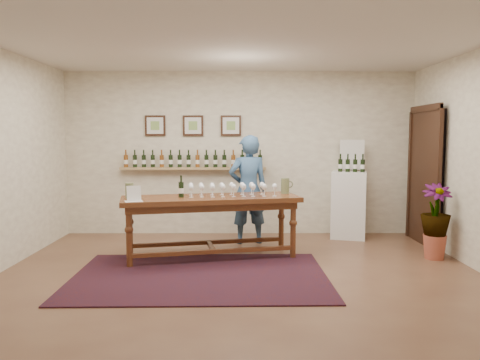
{
  "coord_description": "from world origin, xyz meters",
  "views": [
    {
      "loc": [
        -0.02,
        -5.59,
        1.7
      ],
      "look_at": [
        0.0,
        0.8,
        1.1
      ],
      "focal_mm": 35.0,
      "sensor_mm": 36.0,
      "label": 1
    }
  ],
  "objects_px": {
    "person": "(248,190)",
    "potted_plant": "(435,221)",
    "tasting_table": "(211,206)",
    "display_pedestal": "(349,205)"
  },
  "relations": [
    {
      "from": "tasting_table",
      "to": "person",
      "type": "distance_m",
      "value": 1.07
    },
    {
      "from": "tasting_table",
      "to": "potted_plant",
      "type": "bearing_deg",
      "value": -13.27
    },
    {
      "from": "person",
      "to": "potted_plant",
      "type": "bearing_deg",
      "value": 147.52
    },
    {
      "from": "display_pedestal",
      "to": "person",
      "type": "xyz_separation_m",
      "value": [
        -1.7,
        -0.42,
        0.3
      ]
    },
    {
      "from": "tasting_table",
      "to": "potted_plant",
      "type": "height_order",
      "value": "potted_plant"
    },
    {
      "from": "display_pedestal",
      "to": "person",
      "type": "relative_size",
      "value": 0.65
    },
    {
      "from": "tasting_table",
      "to": "potted_plant",
      "type": "relative_size",
      "value": 2.81
    },
    {
      "from": "potted_plant",
      "to": "person",
      "type": "height_order",
      "value": "person"
    },
    {
      "from": "potted_plant",
      "to": "person",
      "type": "xyz_separation_m",
      "value": [
        -2.57,
        0.98,
        0.33
      ]
    },
    {
      "from": "potted_plant",
      "to": "person",
      "type": "bearing_deg",
      "value": 159.12
    }
  ]
}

